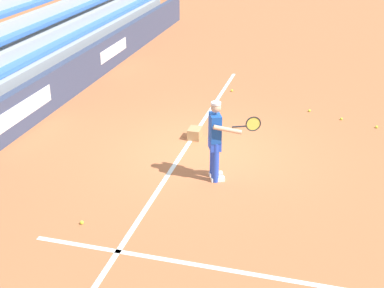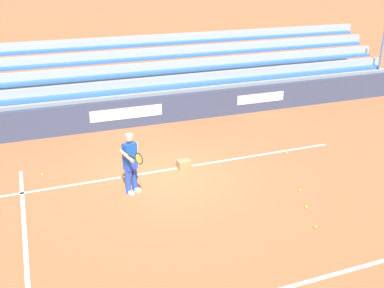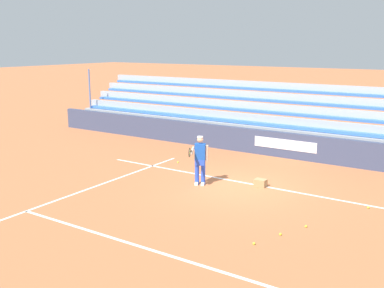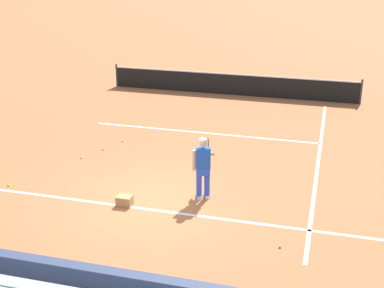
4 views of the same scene
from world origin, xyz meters
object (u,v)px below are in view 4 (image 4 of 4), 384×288
(tennis_player, at_px, (203,167))
(tennis_net, at_px, (232,84))
(tennis_ball_near_player, at_px, (103,149))
(ball_box_cardboard, at_px, (125,201))
(tennis_ball_stray_back, at_px, (9,185))
(tennis_ball_by_box, at_px, (81,158))
(tennis_ball_far_right, at_px, (123,141))
(tennis_ball_far_left, at_px, (280,246))

(tennis_player, xyz_separation_m, tennis_net, (-1.22, 10.17, -0.40))
(tennis_player, xyz_separation_m, tennis_ball_near_player, (-4.03, 2.51, -0.86))
(tennis_player, relative_size, ball_box_cardboard, 4.29)
(tennis_ball_stray_back, bearing_deg, tennis_ball_by_box, 65.62)
(tennis_player, bearing_deg, ball_box_cardboard, -153.25)
(ball_box_cardboard, height_order, tennis_ball_by_box, ball_box_cardboard)
(tennis_ball_far_right, bearing_deg, tennis_ball_far_left, -41.72)
(ball_box_cardboard, bearing_deg, tennis_ball_far_left, -13.61)
(tennis_net, bearing_deg, tennis_ball_far_right, -110.06)
(tennis_ball_far_left, distance_m, tennis_net, 12.64)
(tennis_ball_far_right, xyz_separation_m, tennis_ball_stray_back, (-1.79, -4.12, 0.00))
(ball_box_cardboard, distance_m, tennis_ball_far_right, 4.70)
(tennis_ball_far_right, bearing_deg, tennis_player, -42.44)
(ball_box_cardboard, height_order, tennis_ball_far_right, ball_box_cardboard)
(tennis_ball_by_box, distance_m, tennis_ball_far_left, 7.61)
(tennis_ball_far_right, distance_m, tennis_net, 7.25)
(tennis_ball_near_player, height_order, tennis_ball_far_left, same)
(tennis_player, distance_m, tennis_ball_near_player, 4.82)
(tennis_player, xyz_separation_m, tennis_ball_far_left, (2.30, -1.96, -0.86))
(tennis_player, bearing_deg, tennis_net, 96.83)
(tennis_ball_by_box, height_order, tennis_ball_far_right, same)
(tennis_ball_by_box, distance_m, tennis_ball_stray_back, 2.62)
(tennis_player, distance_m, tennis_ball_by_box, 4.78)
(ball_box_cardboard, distance_m, tennis_net, 11.15)
(ball_box_cardboard, distance_m, tennis_ball_stray_back, 3.61)
(tennis_ball_far_right, distance_m, tennis_ball_far_left, 8.03)
(tennis_ball_by_box, height_order, tennis_net, tennis_net)
(tennis_net, bearing_deg, tennis_ball_stray_back, -111.36)
(tennis_ball_near_player, bearing_deg, tennis_ball_far_left, -35.23)
(tennis_ball_far_right, xyz_separation_m, tennis_ball_far_left, (5.99, -5.34, 0.00))
(ball_box_cardboard, bearing_deg, tennis_ball_far_right, 112.74)
(ball_box_cardboard, height_order, tennis_ball_stray_back, ball_box_cardboard)
(tennis_player, distance_m, ball_box_cardboard, 2.24)
(tennis_ball_far_left, bearing_deg, tennis_ball_stray_back, 171.08)
(tennis_ball_near_player, height_order, tennis_net, tennis_net)
(ball_box_cardboard, distance_m, tennis_ball_near_player, 4.07)
(tennis_ball_by_box, height_order, tennis_ball_stray_back, same)
(tennis_ball_far_right, height_order, tennis_ball_near_player, same)
(tennis_ball_far_left, bearing_deg, tennis_ball_far_right, 138.28)
(tennis_player, xyz_separation_m, ball_box_cardboard, (-1.88, -0.95, -0.76))
(tennis_ball_far_right, relative_size, tennis_ball_far_left, 1.00)
(tennis_player, bearing_deg, tennis_ball_far_left, -40.51)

